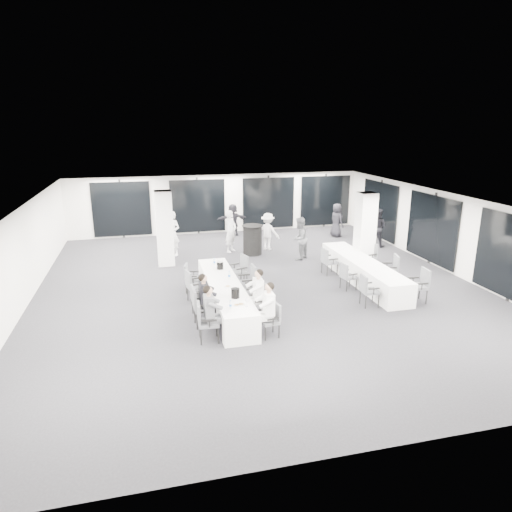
# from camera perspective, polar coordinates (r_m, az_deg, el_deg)

# --- Properties ---
(room) EXTENTS (14.04, 16.04, 2.84)m
(room) POSITION_cam_1_polar(r_m,az_deg,el_deg) (15.82, 2.49, 2.50)
(room) COLOR black
(room) RESTS_ON ground
(column_left) EXTENTS (0.60, 0.60, 2.80)m
(column_left) POSITION_cam_1_polar(r_m,az_deg,el_deg) (17.25, -11.36, 3.40)
(column_left) COLOR white
(column_left) RESTS_ON floor
(column_right) EXTENTS (0.60, 0.60, 2.80)m
(column_right) POSITION_cam_1_polar(r_m,az_deg,el_deg) (16.93, 13.45, 3.03)
(column_right) COLOR white
(column_right) RESTS_ON floor
(banquet_table_main) EXTENTS (0.90, 5.00, 0.75)m
(banquet_table_main) POSITION_cam_1_polar(r_m,az_deg,el_deg) (13.24, -3.93, -4.90)
(banquet_table_main) COLOR white
(banquet_table_main) RESTS_ON floor
(banquet_table_side) EXTENTS (0.90, 5.00, 0.75)m
(banquet_table_side) POSITION_cam_1_polar(r_m,az_deg,el_deg) (15.69, 13.19, -1.88)
(banquet_table_side) COLOR white
(banquet_table_side) RESTS_ON floor
(cocktail_table) EXTENTS (0.86, 0.86, 1.20)m
(cocktail_table) POSITION_cam_1_polar(r_m,az_deg,el_deg) (18.48, -0.44, 2.05)
(cocktail_table) COLOR black
(cocktail_table) RESTS_ON floor
(chair_main_left_near) EXTENTS (0.53, 0.58, 0.99)m
(chair_main_left_near) POSITION_cam_1_polar(r_m,az_deg,el_deg) (11.24, -6.40, -7.90)
(chair_main_left_near) COLOR #4D5055
(chair_main_left_near) RESTS_ON floor
(chair_main_left_second) EXTENTS (0.53, 0.59, 1.02)m
(chair_main_left_second) POSITION_cam_1_polar(r_m,az_deg,el_deg) (12.06, -6.99, -6.11)
(chair_main_left_second) COLOR #4D5055
(chair_main_left_second) RESTS_ON floor
(chair_main_left_mid) EXTENTS (0.50, 0.53, 0.87)m
(chair_main_left_mid) POSITION_cam_1_polar(r_m,az_deg,el_deg) (12.73, -7.30, -5.32)
(chair_main_left_mid) COLOR #4D5055
(chair_main_left_mid) RESTS_ON floor
(chair_main_left_fourth) EXTENTS (0.59, 0.62, 0.98)m
(chair_main_left_fourth) POSITION_cam_1_polar(r_m,az_deg,el_deg) (13.64, -7.85, -3.54)
(chair_main_left_fourth) COLOR #4D5055
(chair_main_left_fourth) RESTS_ON floor
(chair_main_left_far) EXTENTS (0.56, 0.58, 0.91)m
(chair_main_left_far) POSITION_cam_1_polar(r_m,az_deg,el_deg) (14.51, -8.21, -2.51)
(chair_main_left_far) COLOR #4D5055
(chair_main_left_far) RESTS_ON floor
(chair_main_right_near) EXTENTS (0.49, 0.53, 0.87)m
(chair_main_right_near) POSITION_cam_1_polar(r_m,az_deg,el_deg) (11.45, 2.05, -7.72)
(chair_main_right_near) COLOR #4D5055
(chair_main_right_near) RESTS_ON floor
(chair_main_right_second) EXTENTS (0.49, 0.55, 0.96)m
(chair_main_right_second) POSITION_cam_1_polar(r_m,az_deg,el_deg) (12.36, 0.76, -5.58)
(chair_main_right_second) COLOR #4D5055
(chair_main_right_second) RESTS_ON floor
(chair_main_right_mid) EXTENTS (0.59, 0.63, 1.03)m
(chair_main_right_mid) POSITION_cam_1_polar(r_m,az_deg,el_deg) (13.09, -0.13, -4.11)
(chair_main_right_mid) COLOR #4D5055
(chair_main_right_mid) RESTS_ON floor
(chair_main_right_fourth) EXTENTS (0.53, 0.59, 1.03)m
(chair_main_right_fourth) POSITION_cam_1_polar(r_m,az_deg,el_deg) (13.80, -0.88, -3.02)
(chair_main_right_fourth) COLOR #4D5055
(chair_main_right_fourth) RESTS_ON floor
(chair_main_right_far) EXTENTS (0.63, 0.65, 1.02)m
(chair_main_right_far) POSITION_cam_1_polar(r_m,az_deg,el_deg) (14.94, -1.96, -1.54)
(chair_main_right_far) COLOR #4D5055
(chair_main_right_far) RESTS_ON floor
(chair_side_left_near) EXTENTS (0.50, 0.55, 0.94)m
(chair_side_left_near) POSITION_cam_1_polar(r_m,az_deg,el_deg) (13.65, 13.75, -3.97)
(chair_side_left_near) COLOR #4D5055
(chair_side_left_near) RESTS_ON floor
(chair_side_left_mid) EXTENTS (0.50, 0.54, 0.87)m
(chair_side_left_mid) POSITION_cam_1_polar(r_m,az_deg,el_deg) (14.86, 11.28, -2.31)
(chair_side_left_mid) COLOR #4D5055
(chair_side_left_mid) RESTS_ON floor
(chair_side_left_far) EXTENTS (0.53, 0.57, 0.94)m
(chair_side_left_far) POSITION_cam_1_polar(r_m,az_deg,el_deg) (16.20, 8.96, -0.47)
(chair_side_left_far) COLOR #4D5055
(chair_side_left_far) RESTS_ON floor
(chair_side_right_near) EXTENTS (0.56, 0.61, 1.02)m
(chair_side_right_near) POSITION_cam_1_polar(r_m,az_deg,el_deg) (14.40, 19.84, -3.22)
(chair_side_right_near) COLOR #4D5055
(chair_side_right_near) RESTS_ON floor
(chair_side_right_mid) EXTENTS (0.60, 0.63, 0.98)m
(chair_side_right_mid) POSITION_cam_1_polar(r_m,az_deg,el_deg) (15.71, 16.58, -1.40)
(chair_side_right_mid) COLOR #4D5055
(chair_side_right_mid) RESTS_ON floor
(chair_side_right_far) EXTENTS (0.60, 0.63, 1.00)m
(chair_side_right_far) POSITION_cam_1_polar(r_m,az_deg,el_deg) (16.99, 14.00, 0.14)
(chair_side_right_far) COLOR #4D5055
(chair_side_right_far) RESTS_ON floor
(seated_guest_a) EXTENTS (0.50, 0.38, 1.44)m
(seated_guest_a) POSITION_cam_1_polar(r_m,az_deg,el_deg) (11.16, -5.56, -6.68)
(seated_guest_a) COLOR #54575C
(seated_guest_a) RESTS_ON floor
(seated_guest_b) EXTENTS (0.50, 0.38, 1.44)m
(seated_guest_b) POSITION_cam_1_polar(r_m,az_deg,el_deg) (11.99, -6.21, -5.02)
(seated_guest_b) COLOR black
(seated_guest_b) RESTS_ON floor
(seated_guest_c) EXTENTS (0.50, 0.38, 1.44)m
(seated_guest_c) POSITION_cam_1_polar(r_m,az_deg,el_deg) (11.28, 1.30, -6.34)
(seated_guest_c) COLOR white
(seated_guest_c) RESTS_ON floor
(seated_guest_d) EXTENTS (0.50, 0.38, 1.44)m
(seated_guest_d) POSITION_cam_1_polar(r_m,az_deg,el_deg) (12.23, 0.01, -4.49)
(seated_guest_d) COLOR white
(seated_guest_d) RESTS_ON floor
(standing_guest_a) EXTENTS (0.90, 0.92, 1.97)m
(standing_guest_a) POSITION_cam_1_polar(r_m,az_deg,el_deg) (18.81, -3.18, 3.46)
(standing_guest_a) COLOR white
(standing_guest_a) RESTS_ON floor
(standing_guest_b) EXTENTS (1.06, 1.03, 1.90)m
(standing_guest_b) POSITION_cam_1_polar(r_m,az_deg,el_deg) (17.77, 5.44, 2.54)
(standing_guest_b) COLOR #54575C
(standing_guest_b) RESTS_ON floor
(standing_guest_c) EXTENTS (1.26, 1.16, 1.77)m
(standing_guest_c) POSITION_cam_1_polar(r_m,az_deg,el_deg) (19.11, 1.49, 3.37)
(standing_guest_c) COLOR white
(standing_guest_c) RESTS_ON floor
(standing_guest_e) EXTENTS (0.72, 0.96, 1.77)m
(standing_guest_e) POSITION_cam_1_polar(r_m,az_deg,el_deg) (21.70, 10.06, 4.69)
(standing_guest_e) COLOR black
(standing_guest_e) RESTS_ON floor
(standing_guest_f) EXTENTS (1.64, 0.75, 1.73)m
(standing_guest_f) POSITION_cam_1_polar(r_m,az_deg,el_deg) (21.57, -2.93, 4.81)
(standing_guest_f) COLOR black
(standing_guest_f) RESTS_ON floor
(standing_guest_g) EXTENTS (0.95, 0.92, 2.04)m
(standing_guest_g) POSITION_cam_1_polar(r_m,az_deg,el_deg) (18.55, -10.44, 3.14)
(standing_guest_g) COLOR white
(standing_guest_g) RESTS_ON floor
(standing_guest_h) EXTENTS (1.02, 1.03, 1.88)m
(standing_guest_h) POSITION_cam_1_polar(r_m,az_deg,el_deg) (20.31, 14.91, 3.76)
(standing_guest_h) COLOR black
(standing_guest_h) RESTS_ON floor
(ice_bucket_near) EXTENTS (0.23, 0.23, 0.26)m
(ice_bucket_near) POSITION_cam_1_polar(r_m,az_deg,el_deg) (11.96, -2.61, -4.66)
(ice_bucket_near) COLOR black
(ice_bucket_near) RESTS_ON banquet_table_main
(ice_bucket_far) EXTENTS (0.21, 0.21, 0.24)m
(ice_bucket_far) POSITION_cam_1_polar(r_m,az_deg,el_deg) (14.31, -4.52, -1.18)
(ice_bucket_far) COLOR black
(ice_bucket_far) RESTS_ON banquet_table_main
(water_bottle_a) EXTENTS (0.06, 0.06, 0.20)m
(water_bottle_a) POSITION_cam_1_polar(r_m,az_deg,el_deg) (11.33, -3.20, -6.07)
(water_bottle_a) COLOR silver
(water_bottle_a) RESTS_ON banquet_table_main
(water_bottle_b) EXTENTS (0.07, 0.07, 0.22)m
(water_bottle_b) POSITION_cam_1_polar(r_m,az_deg,el_deg) (13.42, -3.37, -2.38)
(water_bottle_b) COLOR silver
(water_bottle_b) RESTS_ON banquet_table_main
(water_bottle_c) EXTENTS (0.07, 0.07, 0.21)m
(water_bottle_c) POSITION_cam_1_polar(r_m,az_deg,el_deg) (14.78, -5.23, -0.69)
(water_bottle_c) COLOR silver
(water_bottle_c) RESTS_ON banquet_table_main
(plate_a) EXTENTS (0.19, 0.19, 0.03)m
(plate_a) POSITION_cam_1_polar(r_m,az_deg,el_deg) (11.52, -2.46, -6.12)
(plate_a) COLOR white
(plate_a) RESTS_ON banquet_table_main
(plate_b) EXTENTS (0.21, 0.21, 0.03)m
(plate_b) POSITION_cam_1_polar(r_m,az_deg,el_deg) (11.57, -1.86, -6.02)
(plate_b) COLOR white
(plate_b) RESTS_ON banquet_table_main
(plate_c) EXTENTS (0.20, 0.20, 0.03)m
(plate_c) POSITION_cam_1_polar(r_m,az_deg,el_deg) (12.81, -3.57, -3.78)
(plate_c) COLOR white
(plate_c) RESTS_ON banquet_table_main
(wine_glass) EXTENTS (0.08, 0.08, 0.22)m
(wine_glass) POSITION_cam_1_polar(r_m,az_deg,el_deg) (11.38, -1.17, -5.59)
(wine_glass) COLOR silver
(wine_glass) RESTS_ON banquet_table_main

